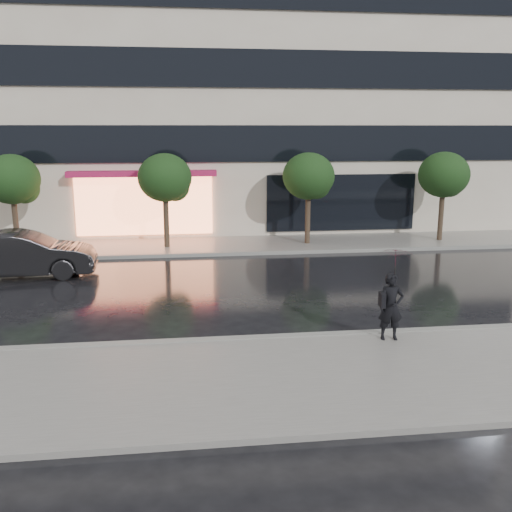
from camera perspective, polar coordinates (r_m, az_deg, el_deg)
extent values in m
plane|color=black|center=(14.75, 1.90, -7.08)|extent=(120.00, 120.00, 0.00)
cube|color=slate|center=(11.77, 4.44, -12.11)|extent=(60.00, 4.50, 0.12)
cube|color=slate|center=(24.56, -1.84, 1.12)|extent=(60.00, 3.50, 0.12)
cube|color=gray|center=(13.80, 2.56, -8.20)|extent=(60.00, 0.25, 0.14)
cube|color=gray|center=(22.85, -1.43, 0.27)|extent=(60.00, 0.25, 0.14)
cube|color=beige|center=(32.03, -3.34, 19.88)|extent=(30.00, 12.00, 18.00)
cube|color=black|center=(25.75, -2.27, 11.16)|extent=(28.00, 0.12, 1.60)
cube|color=black|center=(25.86, -2.33, 18.26)|extent=(28.00, 0.12, 1.60)
cube|color=#FF8C59|center=(25.91, -11.09, 4.95)|extent=(6.00, 0.10, 2.60)
cube|color=#AF1A4F|center=(25.43, -11.28, 8.09)|extent=(6.40, 0.70, 0.25)
cube|color=black|center=(26.85, 8.52, 5.31)|extent=(7.00, 0.10, 2.60)
cylinder|color=#33261C|center=(24.96, -22.86, 2.74)|extent=(0.22, 0.22, 2.20)
ellipsoid|color=black|center=(24.74, -23.24, 7.07)|extent=(2.20, 2.20, 1.98)
sphere|color=black|center=(24.86, -22.15, 6.26)|extent=(1.20, 1.20, 1.20)
cylinder|color=#33261C|center=(24.04, -8.96, 3.23)|extent=(0.22, 0.22, 2.20)
ellipsoid|color=black|center=(23.80, -9.11, 7.75)|extent=(2.20, 2.20, 1.98)
sphere|color=black|center=(24.03, -8.11, 6.87)|extent=(1.20, 1.20, 1.20)
cylinder|color=#33261C|center=(24.58, 5.19, 3.55)|extent=(0.22, 0.22, 2.20)
ellipsoid|color=black|center=(24.35, 5.28, 7.96)|extent=(2.20, 2.20, 1.98)
sphere|color=black|center=(24.67, 6.07, 7.07)|extent=(1.20, 1.20, 1.20)
cylinder|color=#33261C|center=(26.51, 17.99, 3.64)|extent=(0.22, 0.22, 2.20)
ellipsoid|color=black|center=(26.30, 18.27, 7.73)|extent=(2.20, 2.20, 1.98)
sphere|color=black|center=(26.68, 18.81, 6.89)|extent=(1.20, 1.20, 1.20)
imported|color=black|center=(20.89, -22.26, 0.13)|extent=(4.86, 1.95, 1.57)
imported|color=black|center=(13.70, 13.35, -4.96)|extent=(0.60, 0.42, 1.59)
imported|color=#360916|center=(13.45, 13.78, -0.84)|extent=(0.87, 0.88, 0.75)
cylinder|color=black|center=(13.56, 13.69, -2.60)|extent=(0.02, 0.02, 0.80)
cube|color=black|center=(13.53, 12.50, -4.29)|extent=(0.13, 0.30, 0.34)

